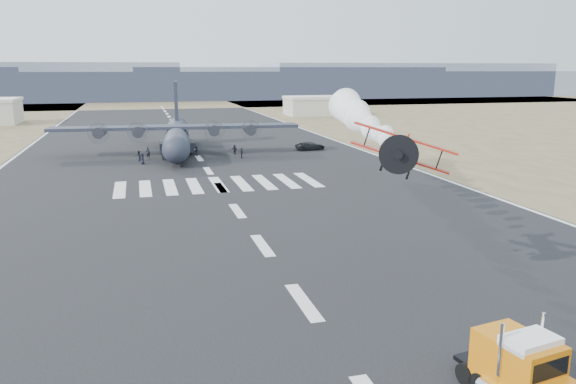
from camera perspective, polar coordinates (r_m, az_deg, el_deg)
name	(u,v)px	position (r m, az deg, el deg)	size (l,w,h in m)	color
scrub_far	(159,103)	(250.23, -12.99, 8.83)	(500.00, 80.00, 0.00)	brown
runway_markings	(208,171)	(81.49, -8.10, 2.14)	(60.00, 260.00, 0.01)	silver
ridge_seg_c	(6,82)	(285.15, -26.69, 9.96)	(150.00, 50.00, 17.00)	slate
ridge_seg_d	(155,85)	(279.91, -13.31, 10.50)	(150.00, 50.00, 13.00)	slate
ridge_seg_e	(287,82)	(289.48, -0.12, 11.08)	(150.00, 50.00, 15.00)	slate
ridge_seg_f	(404,80)	(312.57, 11.69, 11.11)	(150.00, 50.00, 17.00)	slate
ridge_seg_g	(509,83)	(346.54, 21.50, 10.29)	(150.00, 50.00, 13.00)	slate
hangar_right	(318,105)	(178.86, 3.11, 8.78)	(20.50, 12.50, 5.90)	#ABA798
semi_truck	(526,372)	(27.33, 23.05, -16.48)	(3.49, 7.57, 3.33)	black
aerobatic_biplane	(403,151)	(37.97, 11.59, 4.11)	(6.74, 6.45, 3.55)	red
smoke_trail	(349,109)	(72.01, 6.26, 8.38)	(13.19, 41.36, 4.36)	white
transport_aircraft	(177,135)	(99.86, -11.23, 5.71)	(41.66, 34.26, 12.02)	black
support_vehicle	(310,146)	(101.60, 2.29, 4.70)	(2.44, 5.29, 1.47)	black
crew_a	(164,156)	(91.75, -12.44, 3.63)	(0.59, 0.49, 1.63)	black
crew_b	(164,155)	(92.58, -12.53, 3.72)	(0.82, 0.50, 1.68)	black
crew_c	(196,151)	(95.39, -9.29, 4.13)	(1.13, 0.52, 1.75)	black
crew_d	(242,153)	(92.48, -4.72, 3.97)	(0.98, 0.50, 1.67)	black
crew_e	(142,159)	(89.11, -14.58, 3.28)	(0.81, 0.49, 1.65)	black
crew_f	(235,150)	(96.85, -5.45, 4.32)	(1.49, 0.48, 1.60)	black
crew_g	(148,153)	(94.50, -14.04, 3.89)	(0.69, 0.57, 1.90)	black
crew_h	(139,156)	(92.12, -14.92, 3.56)	(0.82, 0.51, 1.69)	black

